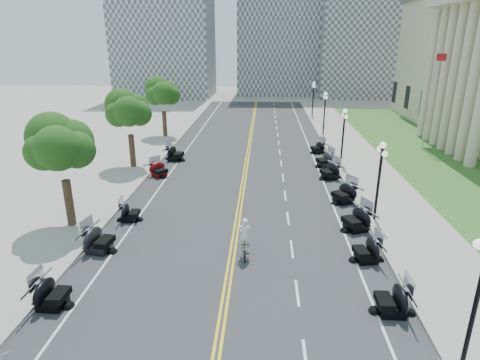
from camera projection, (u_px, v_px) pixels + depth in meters
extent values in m
plane|color=gray|center=(233.00, 247.00, 22.01)|extent=(160.00, 160.00, 0.00)
cube|color=#333335|center=(243.00, 185.00, 31.43)|extent=(16.00, 90.00, 0.01)
cube|color=yellow|center=(242.00, 185.00, 31.43)|extent=(0.12, 90.00, 0.00)
cube|color=yellow|center=(245.00, 185.00, 31.42)|extent=(0.12, 90.00, 0.00)
cube|color=white|center=(325.00, 187.00, 31.06)|extent=(0.12, 90.00, 0.00)
cube|color=white|center=(163.00, 183.00, 31.79)|extent=(0.12, 90.00, 0.00)
cube|color=white|center=(306.00, 359.00, 14.28)|extent=(0.12, 2.00, 0.00)
cube|color=white|center=(297.00, 293.00, 18.05)|extent=(0.12, 2.00, 0.00)
cube|color=white|center=(292.00, 249.00, 21.82)|extent=(0.12, 2.00, 0.00)
cube|color=white|center=(288.00, 218.00, 25.59)|extent=(0.12, 2.00, 0.00)
cube|color=white|center=(285.00, 195.00, 29.36)|extent=(0.12, 2.00, 0.00)
cube|color=white|center=(283.00, 178.00, 33.12)|extent=(0.12, 2.00, 0.00)
cube|color=white|center=(281.00, 164.00, 36.89)|extent=(0.12, 2.00, 0.00)
cube|color=white|center=(280.00, 152.00, 40.66)|extent=(0.12, 2.00, 0.00)
cube|color=white|center=(279.00, 143.00, 44.43)|extent=(0.12, 2.00, 0.00)
cube|color=white|center=(278.00, 135.00, 48.20)|extent=(0.12, 2.00, 0.00)
cube|color=white|center=(277.00, 128.00, 51.96)|extent=(0.12, 2.00, 0.00)
cube|color=white|center=(276.00, 122.00, 55.73)|extent=(0.12, 2.00, 0.00)
cube|color=white|center=(275.00, 117.00, 59.50)|extent=(0.12, 2.00, 0.00)
cube|color=white|center=(275.00, 112.00, 63.27)|extent=(0.12, 2.00, 0.00)
cube|color=white|center=(274.00, 108.00, 67.04)|extent=(0.12, 2.00, 0.00)
cube|color=white|center=(274.00, 104.00, 70.81)|extent=(0.12, 2.00, 0.00)
cube|color=#9E9991|center=(379.00, 187.00, 30.80)|extent=(5.00, 90.00, 0.15)
cube|color=#9E9991|center=(112.00, 182.00, 32.00)|extent=(5.00, 90.00, 0.15)
cube|color=#356023|center=(432.00, 160.00, 37.94)|extent=(9.00, 60.00, 0.10)
cube|color=gray|center=(164.00, 28.00, 77.15)|extent=(18.00, 14.00, 26.00)
cube|color=gray|center=(278.00, 18.00, 80.88)|extent=(16.00, 12.00, 30.00)
cube|color=gray|center=(370.00, 39.00, 78.34)|extent=(20.00, 14.00, 22.00)
imported|color=#A51414|center=(245.00, 249.00, 20.84)|extent=(0.63, 1.71, 1.01)
imported|color=white|center=(245.00, 224.00, 20.36)|extent=(0.69, 0.45, 1.89)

